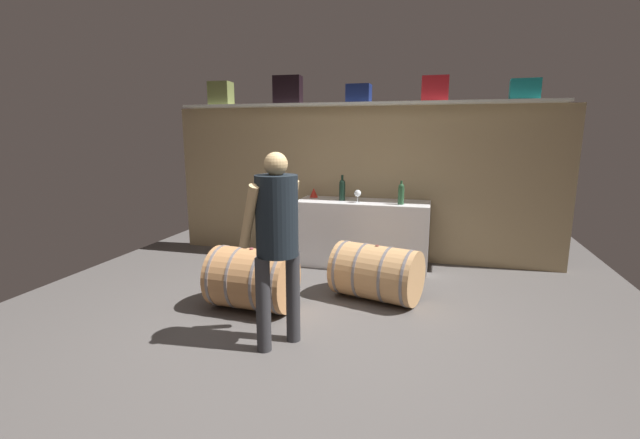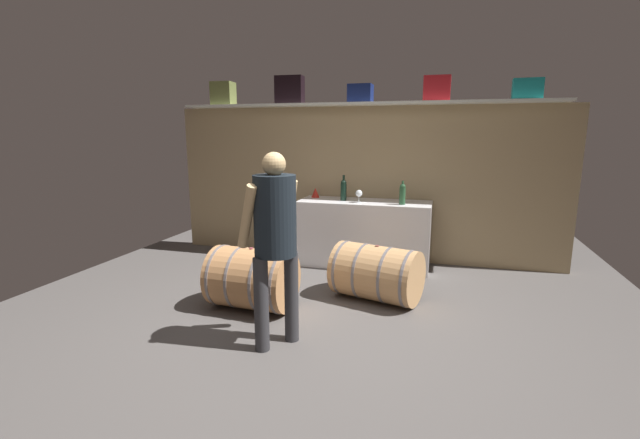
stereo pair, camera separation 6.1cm
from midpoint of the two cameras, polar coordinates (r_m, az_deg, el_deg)
The scene contains 16 objects.
ground_plane at distance 4.32m, azimuth 0.07°, elevation -11.82°, with size 6.42×8.24×0.02m, color #534F4C.
back_wall_panel at distance 5.86m, azimuth 4.90°, elevation 4.71°, with size 5.22×0.10×2.03m, color tan.
high_shelf_board at distance 5.68m, azimuth 4.80°, elevation 14.93°, with size 4.80×0.40×0.03m, color silver.
toolcase_olive at distance 6.33m, azimuth -13.22°, elevation 15.87°, with size 0.29×0.24×0.31m, color olive.
toolcase_black at distance 5.94m, azimuth -4.58°, elevation 16.66°, with size 0.36×0.20×0.36m, color black.
toolcase_navy at distance 5.69m, azimuth 4.83°, elevation 16.22°, with size 0.30×0.23×0.23m, color navy.
toolcase_red at distance 5.60m, azimuth 14.64°, elevation 16.35°, with size 0.31×0.19×0.30m, color red.
toolcase_teal at distance 5.67m, azimuth 25.13°, elevation 15.28°, with size 0.32×0.20×0.23m, color #178283.
work_cabinet at distance 5.59m, azimuth 5.32°, elevation -1.83°, with size 1.66×0.61×0.84m, color white.
wine_bottle_dark at distance 5.52m, azimuth 2.63°, elevation 3.99°, with size 0.08×0.08×0.33m.
wine_bottle_green at distance 5.30m, azimuth 10.33°, elevation 3.40°, with size 0.07×0.07×0.29m.
wine_glass at distance 5.38m, azimuth 4.66°, elevation 3.42°, with size 0.08×0.08×0.16m.
red_funnel at distance 5.79m, azimuth -1.13°, elevation 3.56°, with size 0.11×0.11×0.13m, color red.
wine_barrel_near at distance 4.49m, azimuth 7.06°, elevation -6.97°, with size 0.97×0.77×0.58m.
wine_barrel_far at distance 4.28m, azimuth -9.32°, elevation -7.72°, with size 0.81×0.64×0.61m.
winemaker_pouring at distance 3.35m, azimuth -6.26°, elevation -1.43°, with size 0.48×0.50×1.55m.
Camera 1 is at (1.00, -3.21, 1.69)m, focal length 24.25 mm.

